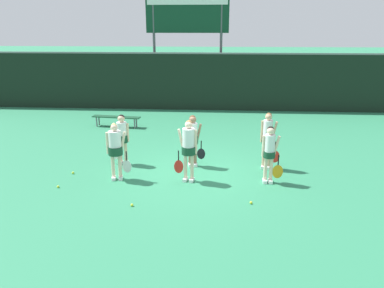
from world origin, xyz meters
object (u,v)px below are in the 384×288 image
Objects in this scene: scoreboard at (187,23)px; tennis_ball_1 at (251,203)px; player_1 at (188,145)px; player_4 at (193,136)px; tennis_ball_4 at (132,205)px; player_2 at (270,150)px; player_0 at (115,147)px; tennis_ball_3 at (58,187)px; bench_courtside at (116,118)px; player_5 at (268,136)px; tennis_ball_0 at (278,156)px; tennis_ball_2 at (73,173)px; player_3 at (122,135)px.

scoreboard is 79.89× the size of tennis_ball_1.
player_1 is 1.09× the size of player_4.
tennis_ball_4 is at bearing -91.98° from scoreboard.
player_2 is at bearing 26.25° from tennis_ball_4.
player_0 is at bearing -178.65° from player_2.
player_0 is 1.91m from tennis_ball_3.
bench_courtside is at bearing 132.63° from player_1.
tennis_ball_3 is at bearing -157.88° from player_1.
tennis_ball_0 is (0.55, 1.14, -1.01)m from player_5.
player_5 is 25.20× the size of tennis_ball_1.
player_4 is 3.35m from tennis_ball_4.
tennis_ball_1 is at bearing -67.55° from player_4.
player_5 reaches higher than player_0.
tennis_ball_4 is at bearing -116.55° from player_1.
tennis_ball_2 is at bearing -81.89° from bench_courtside.
tennis_ball_2 is at bearing -161.45° from player_5.
player_2 reaches higher than tennis_ball_1.
player_1 is at bearing 11.69° from tennis_ball_3.
player_4 is 0.93× the size of player_5.
player_5 reaches higher than player_3.
player_4 is (0.04, 1.23, -0.09)m from player_1.
player_4 is 4.22m from tennis_ball_3.
tennis_ball_2 is at bearing 178.22° from player_2.
tennis_ball_0 is (2.90, 2.30, -1.04)m from player_1.
player_2 is (5.93, -5.74, 0.56)m from bench_courtside.
tennis_ball_2 is 0.98× the size of tennis_ball_4.
scoreboard is 3.45× the size of player_3.
scoreboard is at bearing 65.60° from bench_courtside.
tennis_ball_1 is 2.99m from tennis_ball_4.
tennis_ball_0 is (0.62, 2.25, -0.93)m from player_2.
tennis_ball_2 is at bearing 156.69° from player_0.
scoreboard is 78.76× the size of tennis_ball_4.
tennis_ball_3 is 2.49m from tennis_ball_4.
player_2 is (4.37, 0.07, -0.03)m from player_0.
player_2 is 1.11m from player_5.
tennis_ball_0 is (2.86, 1.07, -0.95)m from player_4.
tennis_ball_3 is at bearing -121.32° from player_3.
player_5 is (0.07, 1.11, 0.08)m from player_2.
player_0 is 4.59m from player_5.
bench_courtside is at bearing 136.33° from player_2.
player_4 reaches higher than tennis_ball_3.
player_4 is 23.40× the size of tennis_ball_1.
player_1 reaches higher than player_2.
player_4 is 3.19m from tennis_ball_0.
player_5 is (6.00, -4.64, 0.63)m from bench_courtside.
player_2 is 4.07m from tennis_ball_4.
player_4 is 23.07× the size of tennis_ball_4.
player_5 is at bearing 75.27° from tennis_ball_1.
player_0 is at bearing -11.49° from tennis_ball_2.
player_4 is 3.82m from tennis_ball_2.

